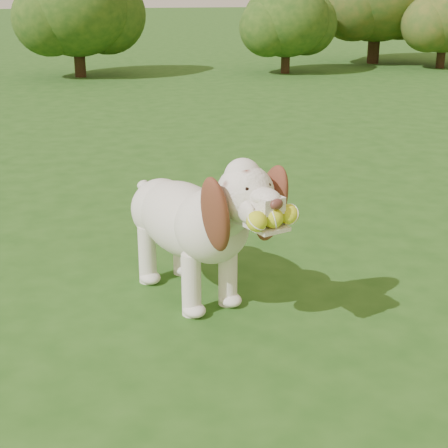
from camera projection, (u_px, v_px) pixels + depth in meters
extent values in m
plane|color=#204B15|center=(217.00, 290.00, 3.39)|extent=(80.00, 80.00, 0.00)
ellipsoid|color=white|center=(184.00, 219.00, 3.25)|extent=(0.55, 0.73, 0.35)
ellipsoid|color=white|center=(212.00, 226.00, 3.05)|extent=(0.44, 0.44, 0.34)
ellipsoid|color=white|center=(162.00, 209.00, 3.44)|extent=(0.40, 0.40, 0.31)
cylinder|color=white|center=(228.00, 215.00, 2.91)|extent=(0.26, 0.31, 0.26)
sphere|color=white|center=(245.00, 193.00, 2.77)|extent=(0.31, 0.31, 0.24)
sphere|color=white|center=(243.00, 177.00, 2.76)|extent=(0.20, 0.20, 0.15)
cube|color=white|center=(265.00, 203.00, 2.67)|extent=(0.14, 0.17, 0.06)
ellipsoid|color=#592D28|center=(277.00, 204.00, 2.60)|extent=(0.07, 0.05, 0.04)
cube|color=white|center=(267.00, 227.00, 2.69)|extent=(0.17, 0.19, 0.02)
ellipsoid|color=brown|center=(215.00, 215.00, 2.73)|extent=(0.17, 0.25, 0.37)
ellipsoid|color=brown|center=(271.00, 203.00, 2.87)|extent=(0.20, 0.22, 0.37)
cylinder|color=white|center=(149.00, 195.00, 3.53)|extent=(0.12, 0.18, 0.13)
cylinder|color=white|center=(191.00, 285.00, 3.10)|extent=(0.12, 0.12, 0.30)
cylinder|color=white|center=(228.00, 275.00, 3.20)|extent=(0.12, 0.12, 0.30)
cylinder|color=white|center=(147.00, 254.00, 3.44)|extent=(0.12, 0.12, 0.30)
cylinder|color=white|center=(182.00, 247.00, 3.55)|extent=(0.12, 0.12, 0.30)
sphere|color=yellow|center=(257.00, 221.00, 2.60)|extent=(0.11, 0.11, 0.08)
sphere|color=yellow|center=(273.00, 218.00, 2.64)|extent=(0.11, 0.11, 0.08)
sphere|color=yellow|center=(289.00, 214.00, 2.68)|extent=(0.11, 0.11, 0.08)
cylinder|color=#382314|center=(374.00, 44.00, 12.77)|extent=(0.22, 0.22, 0.70)
cylinder|color=#382314|center=(80.00, 59.00, 10.95)|extent=(0.18, 0.18, 0.57)
ellipsoid|color=#1E4214|center=(76.00, 9.00, 10.69)|extent=(1.71, 1.71, 1.45)
cylinder|color=#382314|center=(441.00, 54.00, 12.10)|extent=(0.15, 0.15, 0.48)
ellipsoid|color=#1E4214|center=(445.00, 17.00, 11.89)|extent=(1.44, 1.44, 1.22)
cylinder|color=#382314|center=(285.00, 59.00, 11.42)|extent=(0.15, 0.15, 0.47)
ellipsoid|color=#1E4214|center=(287.00, 20.00, 11.21)|extent=(1.41, 1.41, 1.20)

